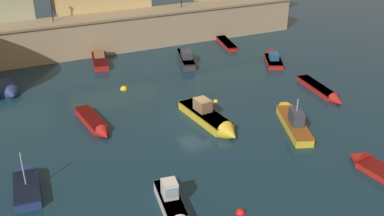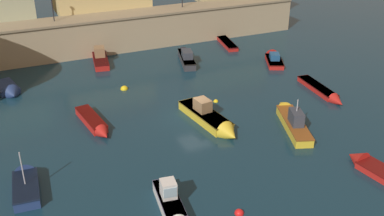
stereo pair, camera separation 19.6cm
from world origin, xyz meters
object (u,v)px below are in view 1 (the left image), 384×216
Objects in this scene: moored_boat_5 at (95,124)px; moored_boat_8 at (272,58)px; moored_boat_2 at (99,56)px; moored_boat_4 at (211,119)px; moored_boat_0 at (376,169)px; moored_boat_11 at (185,56)px; mooring_buoy_0 at (216,102)px; moored_boat_10 at (223,40)px; moored_boat_3 at (323,92)px; mooring_buoy_1 at (124,89)px; moored_boat_7 at (173,205)px; moored_boat_6 at (8,90)px; quay_lamp_0 at (51,2)px; mooring_buoy_2 at (240,213)px; moored_boat_9 at (26,183)px; moored_boat_1 at (291,119)px.

moored_boat_8 is (21.84, 6.97, 0.01)m from moored_boat_5.
moored_boat_4 is (4.29, -19.11, -0.02)m from moored_boat_2.
moored_boat_4 is (-6.96, 10.88, 0.21)m from moored_boat_0.
moored_boat_5 is 17.19m from moored_boat_11.
moored_boat_8 is 11.76× the size of mooring_buoy_0.
moored_boat_4 reaches higher than moored_boat_10.
moored_boat_3 is 12.30m from moored_boat_4.
mooring_buoy_1 is at bearing 134.94° from moored_boat_11.
mooring_buoy_0 is (9.61, 12.69, -0.54)m from moored_boat_7.
moored_boat_8 reaches higher than moored_boat_10.
moored_boat_8 is at bearing 122.78° from moored_boat_4.
moored_boat_4 reaches higher than moored_boat_5.
moored_boat_2 reaches higher than moored_boat_3.
mooring_buoy_0 is at bearing -146.56° from moored_boat_2.
moored_boat_4 reaches higher than moored_boat_6.
moored_boat_2 reaches higher than mooring_buoy_0.
moored_boat_11 is 9.67× the size of mooring_buoy_1.
quay_lamp_0 is 31.42m from moored_boat_7.
quay_lamp_0 reaches higher than mooring_buoy_2.
moored_boat_2 reaches higher than mooring_buoy_2.
moored_boat_6 is at bearing 3.83° from moored_boat_9.
moored_boat_6 reaches higher than moored_boat_10.
moored_boat_5 is 12.61m from moored_boat_7.
moored_boat_7 reaches higher than moored_boat_5.
moored_boat_6 is 0.88× the size of moored_boat_8.
quay_lamp_0 is 30.00m from moored_boat_3.
moored_boat_1 is 7.36m from moored_boat_3.
moored_boat_11 is (8.63, -4.37, 0.03)m from moored_boat_2.
mooring_buoy_2 is at bearing 72.34° from moored_boat_7.
quay_lamp_0 is at bearing 88.33° from moored_boat_8.
moored_boat_11 is at bearing -143.71° from moored_boat_3.
moored_boat_1 is 1.25× the size of moored_boat_5.
moored_boat_3 is 29.57m from moored_boat_6.
moored_boat_1 is 1.45× the size of moored_boat_7.
moored_boat_0 is 32.57m from moored_boat_6.
moored_boat_11 reaches higher than mooring_buoy_1.
quay_lamp_0 is at bearing 172.33° from moored_boat_5.
mooring_buoy_1 is (-10.18, 12.71, -0.52)m from moored_boat_1.
mooring_buoy_2 is (-15.86, -11.63, -0.26)m from moored_boat_3.
moored_boat_2 is 0.98× the size of moored_boat_4.
moored_boat_10 is (4.55, 30.03, -0.01)m from moored_boat_0.
mooring_buoy_1 is at bearing -112.11° from moored_boat_3.
moored_boat_0 is at bearing -151.88° from moored_boat_1.
moored_boat_3 is 11.99× the size of mooring_buoy_2.
quay_lamp_0 is at bearing 18.46° from moored_boat_0.
moored_boat_4 is at bearing 160.29° from moored_boat_10.
moored_boat_0 is 8.20× the size of mooring_buoy_1.
moored_boat_5 reaches higher than moored_boat_10.
moored_boat_9 is 8.40× the size of mooring_buoy_2.
moored_boat_10 is at bearing 121.24° from moored_boat_5.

